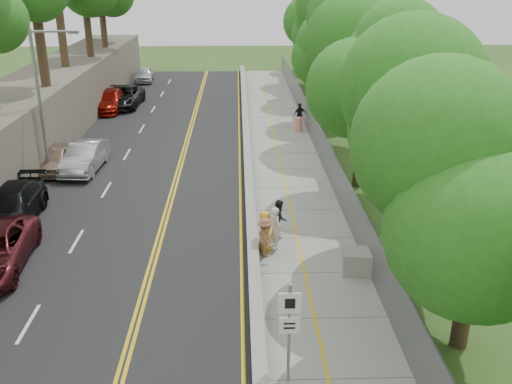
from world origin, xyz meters
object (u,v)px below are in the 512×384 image
object	(u,v)px
signpost	(289,323)
person_far	(300,115)
concrete_block	(360,262)
construction_barrel	(298,124)
streetlight	(43,95)
painter_0	(265,231)

from	to	relation	value
signpost	person_far	world-z (taller)	signpost
concrete_block	construction_barrel	bearing A→B (deg)	90.98
streetlight	signpost	world-z (taller)	streetlight
streetlight	person_far	bearing A→B (deg)	35.49
painter_0	person_far	world-z (taller)	painter_0
concrete_block	streetlight	bearing A→B (deg)	143.31
construction_barrel	painter_0	xyz separation A→B (m)	(-3.19, -18.10, 0.38)
concrete_block	person_far	world-z (taller)	person_far
signpost	painter_0	world-z (taller)	signpost
signpost	concrete_block	bearing A→B (deg)	61.62
construction_barrel	person_far	bearing A→B (deg)	80.30
streetlight	concrete_block	size ratio (longest dim) A/B	6.03
streetlight	concrete_block	distance (m)	18.87
streetlight	signpost	bearing A→B (deg)	-55.92
painter_0	construction_barrel	bearing A→B (deg)	1.60
signpost	construction_barrel	size ratio (longest dim) A/B	3.23
streetlight	concrete_block	bearing A→B (deg)	-36.69
construction_barrel	painter_0	size ratio (longest dim) A/B	0.56
construction_barrel	person_far	distance (m)	1.48
streetlight	painter_0	size ratio (longest dim) A/B	4.64
construction_barrel	concrete_block	distance (m)	20.04
concrete_block	painter_0	bearing A→B (deg)	151.25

